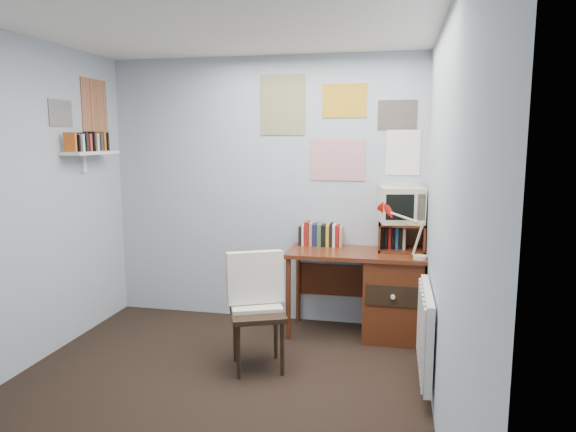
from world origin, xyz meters
name	(u,v)px	position (x,y,z in m)	size (l,w,h in m)	color
ground	(200,405)	(0.00, 0.00, 0.00)	(3.50, 3.50, 0.00)	black
back_wall	(264,191)	(0.00, 1.75, 1.25)	(3.00, 0.02, 2.50)	#A5B0BC
right_wall	(445,227)	(1.50, 0.00, 1.25)	(0.02, 3.50, 2.50)	#A5B0BC
ceiling	(189,8)	(0.00, 0.00, 2.50)	(3.00, 3.50, 0.02)	white
desk	(386,292)	(1.17, 1.48, 0.41)	(1.20, 0.55, 0.76)	#5C2915
desk_chair	(258,314)	(0.23, 0.62, 0.43)	(0.44, 0.42, 0.86)	black
desk_lamp	(421,235)	(1.44, 1.29, 0.96)	(0.28, 0.24, 0.41)	red
tv_riser	(402,237)	(1.29, 1.59, 0.89)	(0.40, 0.30, 0.25)	#5C2915
crt_tv	(401,203)	(1.28, 1.61, 1.18)	(0.36, 0.33, 0.34)	beige
book_row	(332,234)	(0.66, 1.66, 0.87)	(0.60, 0.14, 0.22)	#5C2915
radiator	(426,331)	(1.46, 0.55, 0.42)	(0.09, 0.80, 0.60)	white
wall_shelf	(91,153)	(-1.40, 1.10, 1.62)	(0.20, 0.62, 0.24)	white
posters_back	(338,127)	(0.70, 1.74, 1.85)	(1.20, 0.01, 0.90)	white
posters_left	(78,109)	(-1.49, 1.10, 2.00)	(0.01, 0.70, 0.60)	white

